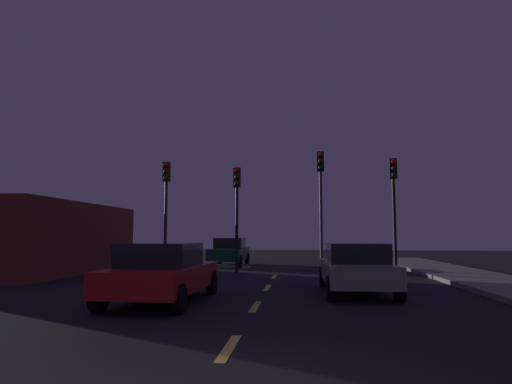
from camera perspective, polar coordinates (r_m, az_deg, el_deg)
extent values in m
plane|color=black|center=(11.21, 0.23, -14.01)|extent=(80.00, 80.00, 0.00)
cube|color=#EACC4C|center=(6.91, -3.47, -19.27)|extent=(0.16, 1.60, 0.01)
cube|color=#EACC4C|center=(10.61, -0.09, -14.46)|extent=(0.16, 1.60, 0.01)
cube|color=#EACC4C|center=(14.37, 1.47, -12.13)|extent=(0.16, 1.60, 0.01)
cube|color=#EACC4C|center=(18.14, 2.38, -10.77)|extent=(0.16, 1.60, 0.01)
cylinder|color=#2D2D30|center=(20.80, -11.49, -3.09)|extent=(0.14, 0.14, 5.02)
cube|color=#382D0C|center=(20.99, -11.38, 2.54)|extent=(0.32, 0.24, 0.90)
sphere|color=red|center=(20.89, -11.50, 3.42)|extent=(0.20, 0.20, 0.20)
sphere|color=#3F2D0C|center=(20.84, -11.51, 2.60)|extent=(0.20, 0.20, 0.20)
sphere|color=#0C3319|center=(20.80, -11.53, 1.78)|extent=(0.20, 0.20, 0.20)
cylinder|color=black|center=(20.07, -2.47, -3.54)|extent=(0.14, 0.14, 4.72)
cube|color=#382D0C|center=(20.23, -2.45, 1.87)|extent=(0.32, 0.24, 0.90)
sphere|color=red|center=(20.12, -2.51, 2.78)|extent=(0.20, 0.20, 0.20)
sphere|color=#3F2D0C|center=(20.08, -2.51, 1.93)|extent=(0.20, 0.20, 0.20)
sphere|color=#0C3319|center=(20.04, -2.51, 1.08)|extent=(0.20, 0.20, 0.20)
cylinder|color=#4C4C51|center=(19.91, 8.33, -2.50)|extent=(0.14, 0.14, 5.39)
cube|color=black|center=(20.15, 8.24, 3.88)|extent=(0.32, 0.24, 0.90)
sphere|color=red|center=(20.04, 8.25, 4.80)|extent=(0.20, 0.20, 0.20)
sphere|color=#3F2D0C|center=(19.99, 8.26, 3.96)|extent=(0.20, 0.20, 0.20)
sphere|color=#0C3319|center=(19.95, 8.27, 3.11)|extent=(0.20, 0.20, 0.20)
cylinder|color=black|center=(20.29, 17.30, -2.89)|extent=(0.14, 0.14, 5.02)
cube|color=black|center=(20.48, 17.14, 2.88)|extent=(0.32, 0.24, 0.90)
sphere|color=red|center=(20.37, 17.20, 3.78)|extent=(0.20, 0.20, 0.20)
sphere|color=#3F2D0C|center=(20.33, 17.22, 2.94)|extent=(0.20, 0.20, 0.20)
sphere|color=#0C3319|center=(20.29, 17.25, 2.10)|extent=(0.20, 0.20, 0.20)
cube|color=gray|center=(13.19, 12.68, -9.97)|extent=(1.84, 4.33, 0.57)
cube|color=black|center=(12.94, 12.76, -7.61)|extent=(1.60, 1.96, 0.54)
cylinder|color=black|center=(14.72, 8.59, -10.68)|extent=(0.23, 0.64, 0.64)
cylinder|color=black|center=(14.92, 15.10, -10.48)|extent=(0.23, 0.64, 0.64)
cylinder|color=black|center=(11.54, 9.59, -12.09)|extent=(0.23, 0.64, 0.64)
cylinder|color=black|center=(11.78, 17.88, -11.76)|extent=(0.23, 0.64, 0.64)
cube|color=#B21919|center=(11.46, -11.83, -10.66)|extent=(1.96, 4.35, 0.57)
cube|color=black|center=(11.22, -12.12, -7.86)|extent=(1.69, 1.97, 0.56)
cylinder|color=black|center=(13.28, -13.27, -11.15)|extent=(0.23, 0.64, 0.64)
cylinder|color=black|center=(12.79, -5.70, -11.49)|extent=(0.23, 0.64, 0.64)
cylinder|color=black|center=(10.34, -19.52, -12.61)|extent=(0.23, 0.64, 0.64)
cylinder|color=black|center=(9.70, -9.91, -13.33)|extent=(0.23, 0.64, 0.64)
cube|color=#0F4C2D|center=(24.62, -3.45, -7.93)|extent=(1.72, 4.26, 0.63)
cube|color=black|center=(24.82, -3.37, -6.54)|extent=(1.51, 1.92, 0.55)
cylinder|color=black|center=(22.96, -2.10, -8.89)|extent=(0.22, 0.64, 0.64)
cylinder|color=black|center=(23.23, -6.06, -8.83)|extent=(0.22, 0.64, 0.64)
cylinder|color=black|center=(26.09, -1.14, -8.50)|extent=(0.22, 0.64, 0.64)
cylinder|color=black|center=(26.33, -4.63, -8.46)|extent=(0.22, 0.64, 0.64)
cube|color=maroon|center=(22.16, -27.00, -5.30)|extent=(5.75, 9.57, 3.04)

